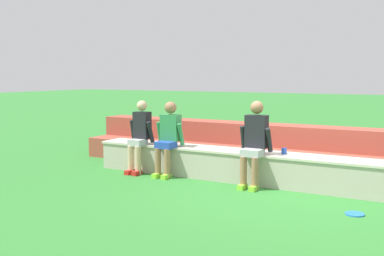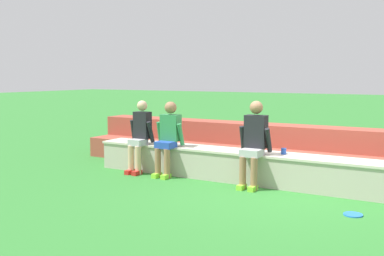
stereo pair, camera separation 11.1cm
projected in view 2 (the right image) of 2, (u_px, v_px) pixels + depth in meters
The scene contains 8 objects.
ground_plane at pixel (285, 191), 7.45m from camera, with size 80.00×80.00×0.00m, color #2D752D.
stone_seating_wall at pixel (291, 170), 7.66m from camera, with size 7.60×0.60×0.54m.
brick_bleachers at pixel (313, 154), 8.78m from camera, with size 9.88×1.25×0.87m.
person_far_left at pixel (140, 135), 8.79m from camera, with size 0.49×0.52×1.38m.
person_left_of_center at pixel (168, 136), 8.50m from camera, with size 0.54×0.55×1.37m.
person_center at pixel (254, 141), 7.63m from camera, with size 0.54×0.56×1.43m.
plastic_cup_right_end at pixel (284, 151), 7.72m from camera, with size 0.09×0.09×0.10m, color blue.
frisbee at pixel (353, 215), 6.15m from camera, with size 0.25×0.25×0.02m, color blue.
Camera 2 is at (2.33, -7.07, 1.86)m, focal length 43.24 mm.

